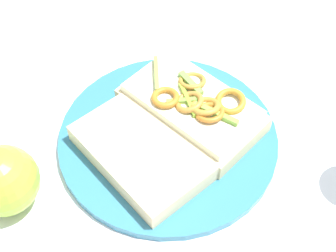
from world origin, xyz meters
name	(u,v)px	position (x,y,z in m)	size (l,w,h in m)	color
ground_plane	(168,141)	(0.00, 0.00, 0.00)	(2.00, 2.00, 0.00)	white
plate	(168,139)	(0.00, 0.00, 0.01)	(0.27, 0.27, 0.01)	teal
sandwich	(192,107)	(0.04, -0.02, 0.03)	(0.17, 0.20, 0.05)	#D3C08C
bread_slice_side	(143,151)	(-0.04, 0.02, 0.02)	(0.16, 0.10, 0.02)	beige
apple_1	(3,180)	(-0.12, 0.15, 0.04)	(0.08, 0.08, 0.08)	#90BB32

